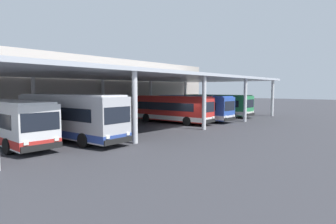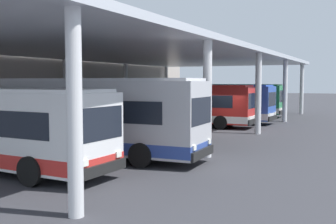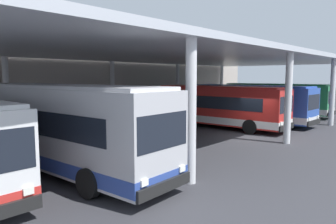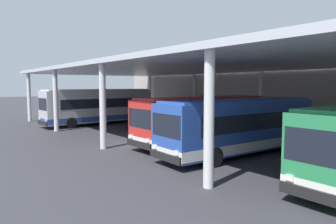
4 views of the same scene
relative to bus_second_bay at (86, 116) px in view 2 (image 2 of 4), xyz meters
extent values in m
plane|color=#333338|center=(11.54, -2.55, -1.84)|extent=(200.00, 200.00, 0.00)
cube|color=gray|center=(11.54, 9.20, -1.75)|extent=(42.00, 4.50, 0.18)
cube|color=#ADA399|center=(11.54, 12.45, 2.35)|extent=(48.00, 1.60, 8.37)
cube|color=silver|center=(11.54, 2.95, 3.56)|extent=(40.00, 17.00, 0.30)
cylinder|color=silver|center=(-6.96, -5.05, 0.78)|extent=(0.40, 0.40, 5.25)
cylinder|color=silver|center=(2.29, -5.05, 0.78)|extent=(0.40, 0.40, 5.25)
cylinder|color=silver|center=(11.54, -5.05, 0.78)|extent=(0.40, 0.40, 5.25)
cylinder|color=silver|center=(11.54, 10.95, 0.78)|extent=(0.40, 0.40, 5.25)
cylinder|color=silver|center=(20.79, -5.05, 0.78)|extent=(0.40, 0.40, 5.25)
cylinder|color=silver|center=(20.79, 10.95, 0.78)|extent=(0.40, 0.40, 5.25)
cylinder|color=silver|center=(30.04, -5.05, 0.78)|extent=(0.40, 0.40, 5.25)
cylinder|color=silver|center=(30.04, 10.95, 0.78)|extent=(0.40, 0.40, 5.25)
cube|color=black|center=(-4.05, -3.73, 0.21)|extent=(2.30, 0.20, 1.10)
cube|color=black|center=(-4.05, -3.82, -1.29)|extent=(2.45, 0.24, 0.36)
cube|color=yellow|center=(-4.05, -3.70, 1.03)|extent=(1.75, 0.18, 0.28)
cube|color=white|center=(-4.95, -3.77, -0.94)|extent=(0.28, 0.09, 0.20)
cube|color=white|center=(-3.15, -3.84, -0.94)|extent=(0.28, 0.09, 0.20)
cylinder|color=black|center=(-5.21, -1.76, -1.34)|extent=(0.31, 1.01, 1.00)
cylinder|color=black|center=(-2.76, -1.84, -1.34)|extent=(0.31, 1.01, 1.00)
cube|color=#B7B7BC|center=(0.00, 0.00, 0.06)|extent=(2.96, 11.29, 3.10)
cube|color=#2D4799|center=(0.00, 0.00, -1.14)|extent=(2.98, 11.31, 0.50)
cube|color=black|center=(-0.01, 0.15, 0.36)|extent=(2.91, 9.28, 0.90)
cube|color=black|center=(0.23, -5.55, 0.41)|extent=(2.30, 0.21, 1.10)
cube|color=black|center=(0.23, -5.64, -1.29)|extent=(2.45, 0.26, 0.36)
cube|color=silver|center=(0.00, 0.00, 1.67)|extent=(2.74, 10.84, 0.12)
cube|color=yellow|center=(0.23, -5.52, 1.43)|extent=(1.75, 0.19, 0.28)
cube|color=white|center=(-0.67, -5.66, -0.94)|extent=(0.28, 0.09, 0.20)
cube|color=white|center=(1.13, -5.59, -0.94)|extent=(0.28, 0.09, 0.20)
cylinder|color=black|center=(-1.08, -3.52, -1.34)|extent=(0.32, 1.01, 1.00)
cylinder|color=black|center=(1.37, -3.42, -1.34)|extent=(0.32, 1.01, 1.00)
cylinder|color=black|center=(-1.35, 3.03, -1.34)|extent=(0.32, 1.01, 1.00)
cylinder|color=black|center=(1.10, 3.13, -1.34)|extent=(0.32, 1.01, 1.00)
cube|color=red|center=(14.03, 1.21, -0.14)|extent=(2.65, 10.43, 2.70)
cube|color=white|center=(14.03, 1.21, -1.14)|extent=(2.67, 10.45, 0.50)
cube|color=black|center=(14.03, 1.36, 0.16)|extent=(2.66, 8.56, 0.90)
cube|color=black|center=(14.11, -3.94, 0.21)|extent=(2.30, 0.15, 1.10)
cube|color=black|center=(14.11, -4.03, -1.29)|extent=(2.45, 0.19, 0.36)
cube|color=red|center=(14.03, 1.21, 1.27)|extent=(2.44, 10.02, 0.12)
cube|color=yellow|center=(14.11, -3.91, 1.03)|extent=(1.75, 0.14, 0.28)
cube|color=white|center=(13.21, -4.03, -0.94)|extent=(0.28, 0.08, 0.20)
cube|color=white|center=(15.01, -4.01, -0.94)|extent=(0.28, 0.08, 0.20)
cylinder|color=black|center=(12.86, -2.03, -1.34)|extent=(0.29, 1.00, 1.00)
cylinder|color=black|center=(15.31, -2.00, -1.34)|extent=(0.29, 1.00, 1.00)
cylinder|color=black|center=(12.77, 4.05, -1.34)|extent=(0.29, 1.00, 1.00)
cylinder|color=black|center=(15.22, 4.09, -1.34)|extent=(0.29, 1.00, 1.00)
cube|color=#284CA8|center=(17.73, 0.52, -0.14)|extent=(2.87, 10.48, 2.70)
cube|color=silver|center=(17.73, 0.52, -1.14)|extent=(2.89, 10.50, 0.50)
cube|color=black|center=(17.73, 0.67, 0.16)|extent=(2.84, 8.61, 0.90)
cube|color=black|center=(17.55, -4.62, 0.21)|extent=(2.30, 0.20, 1.10)
cube|color=black|center=(17.54, -4.71, -1.29)|extent=(2.45, 0.25, 0.36)
cube|color=#2A50B0|center=(17.73, 0.52, 1.27)|extent=(2.65, 10.06, 0.12)
cube|color=yellow|center=(17.55, -4.59, 1.03)|extent=(1.75, 0.18, 0.28)
cube|color=white|center=(16.64, -4.67, -0.94)|extent=(0.28, 0.09, 0.20)
cube|color=white|center=(18.44, -4.73, -0.94)|extent=(0.28, 0.09, 0.20)
cylinder|color=black|center=(16.39, -2.65, -1.34)|extent=(0.32, 1.01, 1.00)
cylinder|color=black|center=(18.84, -2.74, -1.34)|extent=(0.32, 1.01, 1.00)
cylinder|color=black|center=(16.60, 3.43, -1.34)|extent=(0.32, 1.01, 1.00)
cylinder|color=black|center=(19.05, 3.34, -1.34)|extent=(0.32, 1.01, 1.00)
cube|color=#28844C|center=(24.48, 1.13, -0.14)|extent=(2.58, 10.42, 2.70)
cube|color=white|center=(24.48, 1.13, -1.14)|extent=(2.60, 10.44, 0.50)
cube|color=black|center=(24.48, 1.28, 0.16)|extent=(2.61, 8.55, 0.90)
cube|color=black|center=(24.52, -4.02, 0.21)|extent=(2.30, 0.14, 1.10)
cube|color=black|center=(24.52, -4.11, -1.29)|extent=(2.45, 0.18, 0.36)
cube|color=#2A8B50|center=(24.48, 1.13, 1.27)|extent=(2.38, 10.00, 0.12)
cube|color=yellow|center=(24.52, -3.99, 1.03)|extent=(1.75, 0.13, 0.28)
cube|color=white|center=(23.62, -4.11, -0.94)|extent=(0.28, 0.08, 0.20)
cube|color=white|center=(25.42, -4.09, -0.94)|extent=(0.28, 0.08, 0.20)
cylinder|color=black|center=(23.28, -2.10, -1.34)|extent=(0.29, 1.00, 1.00)
cylinder|color=black|center=(25.73, -2.08, -1.34)|extent=(0.29, 1.00, 1.00)
cylinder|color=black|center=(23.23, 3.98, -1.34)|extent=(0.29, 1.00, 1.00)
cylinder|color=black|center=(25.68, 4.00, -1.34)|extent=(0.29, 1.00, 1.00)
cube|color=#383D47|center=(9.95, 9.20, -1.21)|extent=(1.80, 0.44, 0.08)
cube|color=#383D47|center=(9.95, 9.40, -0.96)|extent=(1.80, 0.06, 0.44)
cube|color=#2D2D33|center=(9.25, 9.20, -1.44)|extent=(0.10, 0.36, 0.45)
cube|color=#2D2D33|center=(10.65, 9.20, -1.44)|extent=(0.10, 0.36, 0.45)
camera|label=1|loc=(-11.90, -20.13, 2.12)|focal=30.29mm
camera|label=2|loc=(-15.09, -11.69, 1.59)|focal=43.99mm
camera|label=3|loc=(-6.78, -11.96, 2.06)|focal=34.01mm
camera|label=4|loc=(29.08, -13.33, 2.11)|focal=32.86mm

